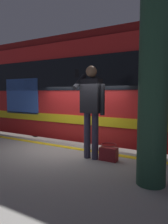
{
  "coord_description": "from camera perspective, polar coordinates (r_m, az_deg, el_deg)",
  "views": [
    {
      "loc": [
        -2.91,
        4.5,
        2.32
      ],
      "look_at": [
        -0.44,
        0.3,
        1.88
      ],
      "focal_mm": 33.9,
      "sensor_mm": 36.0,
      "label": 1
    }
  ],
  "objects": [
    {
      "name": "ground_plane",
      "position": [
        5.84,
        -2.39,
        -18.26
      ],
      "size": [
        23.81,
        23.81,
        0.0
      ],
      "primitive_type": "plane",
      "color": "#4C4742"
    },
    {
      "name": "passenger",
      "position": [
        4.26,
        2.04,
        2.11
      ],
      "size": [
        0.57,
        0.55,
        1.88
      ],
      "color": "#383347",
      "rests_on": "platform"
    },
    {
      "name": "track_rail_far",
      "position": [
        8.05,
        8.09,
        -11.08
      ],
      "size": [
        17.58,
        0.08,
        0.16
      ],
      "primitive_type": "cube",
      "color": "slate",
      "rests_on": "ground"
    },
    {
      "name": "track_rail_near",
      "position": [
        6.8,
        3.35,
        -14.1
      ],
      "size": [
        17.58,
        0.08,
        0.16
      ],
      "primitive_type": "cube",
      "color": "slate",
      "rests_on": "ground"
    },
    {
      "name": "handbag",
      "position": [
        4.29,
        6.67,
        -10.93
      ],
      "size": [
        0.35,
        0.32,
        0.33
      ],
      "color": "maroon",
      "rests_on": "platform"
    },
    {
      "name": "platform",
      "position": [
        4.16,
        -20.07,
        -21.3
      ],
      "size": [
        13.53,
        4.34,
        0.98
      ],
      "primitive_type": "cube",
      "color": "gray",
      "rests_on": "ground"
    },
    {
      "name": "train_carriage",
      "position": [
        7.06,
        6.2,
        6.24
      ],
      "size": [
        13.39,
        3.04,
        3.84
      ],
      "color": "red",
      "rests_on": "ground"
    },
    {
      "name": "station_column",
      "position": [
        3.2,
        18.39,
        13.26
      ],
      "size": [
        0.42,
        0.42,
        3.61
      ],
      "primitive_type": "cylinder",
      "color": "#1E3F2D",
      "rests_on": "platform"
    },
    {
      "name": "safety_line",
      "position": [
        5.28,
        -4.22,
        -9.5
      ],
      "size": [
        13.25,
        0.16,
        0.01
      ],
      "primitive_type": "cube",
      "color": "yellow",
      "rests_on": "platform"
    }
  ]
}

